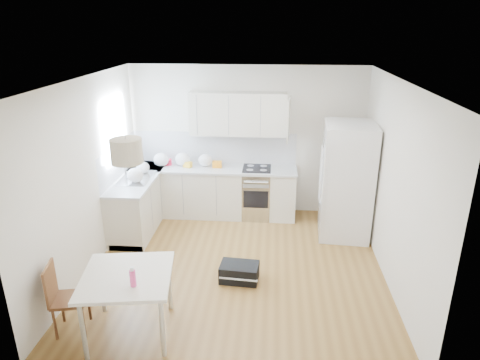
# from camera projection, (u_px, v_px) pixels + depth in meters

# --- Properties ---
(floor) EXTENTS (4.20, 4.20, 0.00)m
(floor) POSITION_uv_depth(u_px,v_px,m) (237.00, 267.00, 6.30)
(floor) COLOR brown
(floor) RESTS_ON ground
(ceiling) EXTENTS (4.20, 4.20, 0.00)m
(ceiling) POSITION_uv_depth(u_px,v_px,m) (237.00, 80.00, 5.35)
(ceiling) COLOR white
(ceiling) RESTS_ON wall_back
(wall_back) EXTENTS (4.20, 0.00, 4.20)m
(wall_back) POSITION_uv_depth(u_px,v_px,m) (247.00, 141.00, 7.79)
(wall_back) COLOR silver
(wall_back) RESTS_ON floor
(wall_left) EXTENTS (0.00, 4.20, 4.20)m
(wall_left) POSITION_uv_depth(u_px,v_px,m) (88.00, 177.00, 5.98)
(wall_left) COLOR silver
(wall_left) RESTS_ON floor
(wall_right) EXTENTS (0.00, 4.20, 4.20)m
(wall_right) POSITION_uv_depth(u_px,v_px,m) (394.00, 185.00, 5.67)
(wall_right) COLOR silver
(wall_right) RESTS_ON floor
(window_glassblock) EXTENTS (0.02, 1.00, 1.00)m
(window_glassblock) POSITION_uv_depth(u_px,v_px,m) (115.00, 129.00, 6.92)
(window_glassblock) COLOR #BFE0F9
(window_glassblock) RESTS_ON wall_left
(cabinets_back) EXTENTS (3.00, 0.60, 0.88)m
(cabinets_back) POSITION_uv_depth(u_px,v_px,m) (213.00, 192.00, 7.87)
(cabinets_back) COLOR beige
(cabinets_back) RESTS_ON floor
(cabinets_left) EXTENTS (0.60, 1.80, 0.88)m
(cabinets_left) POSITION_uv_depth(u_px,v_px,m) (140.00, 203.00, 7.40)
(cabinets_left) COLOR beige
(cabinets_left) RESTS_ON floor
(counter_back) EXTENTS (3.02, 0.64, 0.04)m
(counter_back) POSITION_uv_depth(u_px,v_px,m) (213.00, 169.00, 7.71)
(counter_back) COLOR #B7BABC
(counter_back) RESTS_ON cabinets_back
(counter_left) EXTENTS (0.64, 1.82, 0.04)m
(counter_left) POSITION_uv_depth(u_px,v_px,m) (137.00, 178.00, 7.24)
(counter_left) COLOR #B7BABC
(counter_left) RESTS_ON cabinets_left
(backsplash_back) EXTENTS (3.00, 0.01, 0.58)m
(backsplash_back) POSITION_uv_depth(u_px,v_px,m) (214.00, 148.00, 7.88)
(backsplash_back) COLOR white
(backsplash_back) RESTS_ON wall_back
(backsplash_left) EXTENTS (0.01, 1.80, 0.58)m
(backsplash_left) POSITION_uv_depth(u_px,v_px,m) (119.00, 160.00, 7.15)
(backsplash_left) COLOR white
(backsplash_left) RESTS_ON wall_left
(upper_cabinets) EXTENTS (1.70, 0.32, 0.75)m
(upper_cabinets) POSITION_uv_depth(u_px,v_px,m) (238.00, 114.00, 7.47)
(upper_cabinets) COLOR beige
(upper_cabinets) RESTS_ON wall_back
(range_oven) EXTENTS (0.50, 0.61, 0.88)m
(range_oven) POSITION_uv_depth(u_px,v_px,m) (256.00, 193.00, 7.81)
(range_oven) COLOR #B4B6B8
(range_oven) RESTS_ON floor
(sink) EXTENTS (0.50, 0.80, 0.16)m
(sink) POSITION_uv_depth(u_px,v_px,m) (136.00, 178.00, 7.19)
(sink) COLOR #B4B6B8
(sink) RESTS_ON counter_left
(refrigerator) EXTENTS (0.96, 1.01, 1.89)m
(refrigerator) POSITION_uv_depth(u_px,v_px,m) (347.00, 180.00, 7.00)
(refrigerator) COLOR white
(refrigerator) RESTS_ON floor
(dining_table) EXTENTS (1.10, 1.10, 0.77)m
(dining_table) POSITION_uv_depth(u_px,v_px,m) (127.00, 281.00, 4.74)
(dining_table) COLOR beige
(dining_table) RESTS_ON floor
(dining_chair) EXTENTS (0.43, 0.43, 0.87)m
(dining_chair) POSITION_uv_depth(u_px,v_px,m) (70.00, 298.00, 4.88)
(dining_chair) COLOR #4F2E17
(dining_chair) RESTS_ON floor
(drink_bottle) EXTENTS (0.08, 0.08, 0.23)m
(drink_bottle) POSITION_uv_depth(u_px,v_px,m) (133.00, 277.00, 4.48)
(drink_bottle) COLOR #E74085
(drink_bottle) RESTS_ON dining_table
(gym_bag) EXTENTS (0.55, 0.39, 0.24)m
(gym_bag) POSITION_uv_depth(u_px,v_px,m) (239.00, 272.00, 5.94)
(gym_bag) COLOR black
(gym_bag) RESTS_ON floor
(pendant_lamp) EXTENTS (0.40, 0.40, 0.25)m
(pendant_lamp) POSITION_uv_depth(u_px,v_px,m) (126.00, 151.00, 4.26)
(pendant_lamp) COLOR #C7B299
(pendant_lamp) RESTS_ON ceiling
(grocery_bag_a) EXTENTS (0.28, 0.23, 0.25)m
(grocery_bag_a) POSITION_uv_depth(u_px,v_px,m) (161.00, 160.00, 7.73)
(grocery_bag_a) COLOR white
(grocery_bag_a) RESTS_ON counter_back
(grocery_bag_b) EXTENTS (0.27, 0.23, 0.25)m
(grocery_bag_b) POSITION_uv_depth(u_px,v_px,m) (183.00, 159.00, 7.75)
(grocery_bag_b) COLOR white
(grocery_bag_b) RESTS_ON counter_back
(grocery_bag_c) EXTENTS (0.25, 0.21, 0.22)m
(grocery_bag_c) POSITION_uv_depth(u_px,v_px,m) (205.00, 160.00, 7.74)
(grocery_bag_c) COLOR white
(grocery_bag_c) RESTS_ON counter_back
(grocery_bag_d) EXTENTS (0.22, 0.19, 0.20)m
(grocery_bag_d) POSITION_uv_depth(u_px,v_px,m) (143.00, 167.00, 7.39)
(grocery_bag_d) COLOR white
(grocery_bag_d) RESTS_ON counter_back
(grocery_bag_e) EXTENTS (0.27, 0.23, 0.24)m
(grocery_bag_e) POSITION_uv_depth(u_px,v_px,m) (135.00, 175.00, 6.95)
(grocery_bag_e) COLOR white
(grocery_bag_e) RESTS_ON counter_left
(snack_orange) EXTENTS (0.17, 0.11, 0.11)m
(snack_orange) POSITION_uv_depth(u_px,v_px,m) (217.00, 164.00, 7.69)
(snack_orange) COLOR orange
(snack_orange) RESTS_ON counter_back
(snack_yellow) EXTENTS (0.17, 0.14, 0.10)m
(snack_yellow) POSITION_uv_depth(u_px,v_px,m) (188.00, 164.00, 7.71)
(snack_yellow) COLOR gold
(snack_yellow) RESTS_ON counter_back
(snack_red) EXTENTS (0.17, 0.11, 0.11)m
(snack_red) POSITION_uv_depth(u_px,v_px,m) (167.00, 162.00, 7.82)
(snack_red) COLOR red
(snack_red) RESTS_ON counter_back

